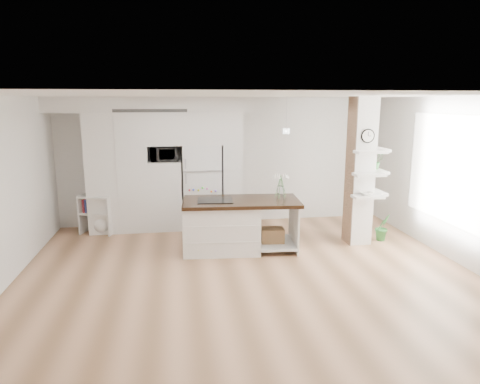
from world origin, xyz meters
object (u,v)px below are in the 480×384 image
at_px(refrigerator, 202,186).
at_px(bookshelf, 99,217).
at_px(floor_plant_a, 383,227).
at_px(kitchen_island, 228,224).

distance_m(refrigerator, bookshelf, 2.16).
xyz_separation_m(refrigerator, floor_plant_a, (3.35, -1.47, -0.61)).
bearing_deg(refrigerator, floor_plant_a, -23.69).
height_order(bookshelf, floor_plant_a, bookshelf).
xyz_separation_m(bookshelf, floor_plant_a, (5.43, -1.27, -0.07)).
bearing_deg(bookshelf, refrigerator, 23.14).
bearing_deg(kitchen_island, bookshelf, 155.23).
relative_size(bookshelf, floor_plant_a, 1.49).
relative_size(kitchen_island, bookshelf, 2.70).
distance_m(kitchen_island, floor_plant_a, 2.99).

